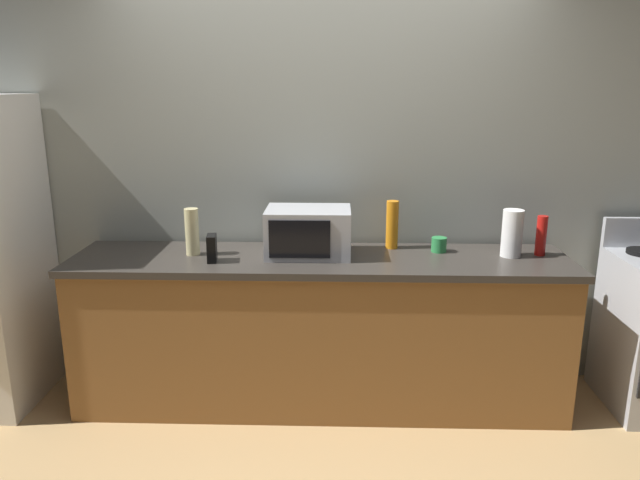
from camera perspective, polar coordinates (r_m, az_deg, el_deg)
name	(u,v)px	position (r m, az deg, el deg)	size (l,w,h in m)	color
ground_plane	(318,437)	(3.42, -0.22, -18.19)	(8.00, 8.00, 0.00)	tan
back_wall	(322,168)	(3.72, 0.20, 6.83)	(6.40, 0.10, 2.70)	#9EA399
counter_run	(320,330)	(3.56, 0.00, -8.56)	(2.84, 0.64, 0.90)	brown
microwave	(308,232)	(3.43, -1.12, 0.78)	(0.48, 0.35, 0.27)	#B7BABF
paper_towel_roll	(512,233)	(3.56, 17.81, 0.61)	(0.12, 0.12, 0.27)	white
cordless_phone	(212,248)	(3.36, -10.25, -0.78)	(0.05, 0.11, 0.15)	black
bottle_hand_soap	(192,232)	(3.51, -12.08, 0.78)	(0.08, 0.08, 0.27)	beige
bottle_dish_soap	(392,225)	(3.59, 6.88, 1.46)	(0.07, 0.07, 0.29)	orange
bottle_hot_sauce	(541,236)	(3.65, 20.30, 0.39)	(0.06, 0.06, 0.23)	red
mug_green	(439,245)	(3.58, 11.25, -0.44)	(0.09, 0.09, 0.09)	#2D8C47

